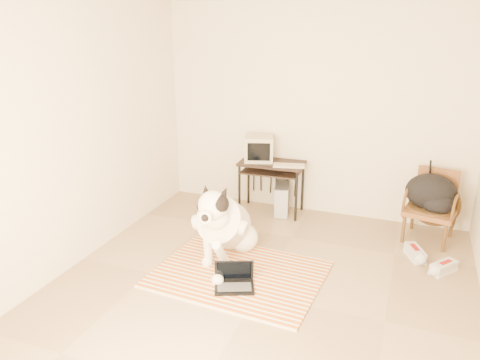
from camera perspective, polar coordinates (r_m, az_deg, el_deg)
The scene contains 15 objects.
floor at distance 4.57m, azimuth 2.04°, elevation -13.85°, with size 4.50×4.50×0.00m, color #987E5D.
wall_back at distance 6.12m, azimuth 9.06°, elevation 8.20°, with size 4.50×4.50×0.00m, color beige.
wall_front at distance 2.16m, azimuth -17.65°, elevation -13.66°, with size 4.50×4.50×0.00m, color beige.
wall_left at distance 4.98m, azimuth -20.19°, elevation 4.76°, with size 4.50×4.50×0.00m, color beige.
rug at distance 4.88m, azimuth -0.19°, elevation -11.40°, with size 1.74×1.38×0.02m.
dog at distance 5.05m, azimuth -1.93°, elevation -5.53°, with size 0.64×1.31×0.96m.
laptop at distance 4.63m, azimuth -0.71°, elevation -12.13°, with size 0.46×0.40×0.27m.
computer_desk at distance 6.15m, azimuth 3.85°, elevation 1.27°, with size 0.85×0.49×0.70m.
crt_monitor at distance 6.16m, azimuth 2.33°, elevation 3.88°, with size 0.46×0.44×0.33m.
desk_keyboard at distance 5.97m, azimuth 6.00°, elevation 1.76°, with size 0.40×0.15×0.03m, color #B8AB90.
pc_tower at distance 6.27m, azimuth 5.13°, elevation -2.31°, with size 0.27×0.46×0.41m.
rattan_chair at distance 5.90m, azimuth 22.31°, elevation -2.93°, with size 0.64×0.62×0.82m.
backpack at distance 5.83m, azimuth 22.38°, elevation -1.56°, with size 0.57×0.51×0.42m.
sneaker_left at distance 5.52m, azimuth 20.55°, elevation -8.37°, with size 0.26×0.36×0.12m.
sneaker_right at distance 5.34m, azimuth 23.57°, elevation -9.79°, with size 0.30×0.33×0.11m.
Camera 1 is at (1.21, -3.64, 2.49)m, focal length 35.00 mm.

